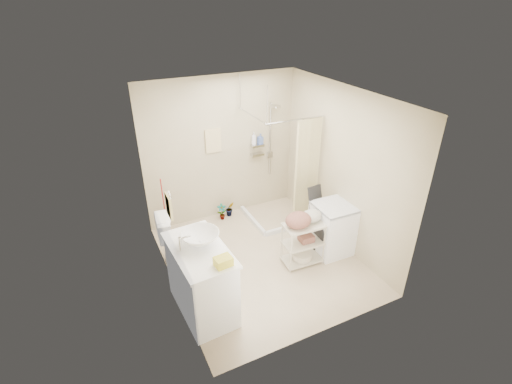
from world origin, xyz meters
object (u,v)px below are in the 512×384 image
toilet (186,236)px  vanity (202,280)px  laundry_rack (303,240)px  washing_machine (332,228)px

toilet → vanity: bearing=179.8°
vanity → toilet: bearing=80.8°
vanity → laundry_rack: (1.71, 0.26, -0.08)m
toilet → laundry_rack: size_ratio=1.01×
vanity → washing_machine: size_ratio=1.34×
vanity → washing_machine: bearing=4.6°
toilet → washing_machine: 2.33m
vanity → laundry_rack: 1.73m
vanity → toilet: (0.12, 1.15, -0.07)m
washing_machine → laundry_rack: washing_machine is taller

